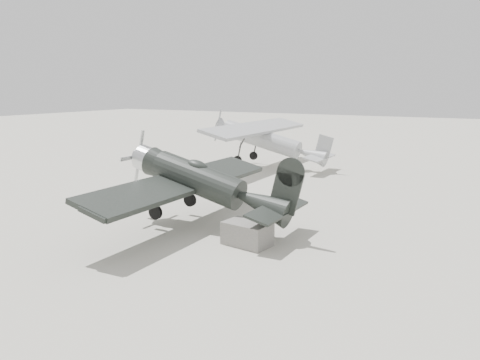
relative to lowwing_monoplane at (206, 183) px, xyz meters
The scene contains 4 objects.
ground 2.85m from the lowwing_monoplane, 22.49° to the left, with size 160.00×160.00×0.00m, color #ABA798.
lowwing_monoplane is the anchor object (origin of this frame).
highwing_monoplane 15.26m from the lowwing_monoplane, 106.66° to the left, with size 9.03×12.63×3.61m.
equipment_block 3.18m from the lowwing_monoplane, 24.58° to the right, with size 1.72×1.07×0.86m, color slate.
Camera 1 is at (8.42, -16.61, 5.76)m, focal length 35.00 mm.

